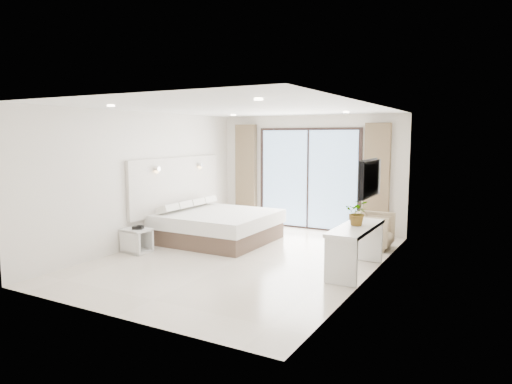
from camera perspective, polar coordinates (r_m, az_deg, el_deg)
ground at (r=8.40m, az=-1.64°, el=-8.29°), size 6.20×6.20×0.00m
room_shell at (r=8.96m, az=-0.01°, el=2.95°), size 4.62×6.22×2.72m
bed at (r=9.73m, az=-4.90°, el=-4.23°), size 2.22×2.11×0.76m
nightstand at (r=9.06m, az=-14.68°, el=-5.88°), size 0.55×0.47×0.46m
phone at (r=8.96m, az=-14.53°, el=-4.31°), size 0.23×0.21×0.06m
console_desk at (r=7.61m, az=12.37°, el=-5.68°), size 0.52×1.67×0.77m
plant at (r=7.60m, az=12.59°, el=-2.87°), size 0.46×0.49×0.33m
armchair at (r=9.39m, az=14.36°, el=-4.45°), size 0.72×0.77×0.77m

